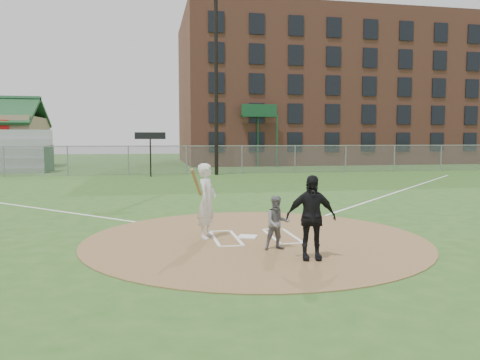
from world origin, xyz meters
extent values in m
plane|color=#2C551D|center=(0.00, 0.00, 0.00)|extent=(140.00, 140.00, 0.00)
cylinder|color=olive|center=(0.00, 0.00, 0.01)|extent=(8.40, 8.40, 0.02)
cube|color=white|center=(-0.17, 0.14, 0.03)|extent=(0.59, 0.59, 0.03)
cube|color=white|center=(9.00, 9.00, 0.01)|extent=(17.04, 17.04, 0.01)
imported|color=slate|center=(0.22, -1.24, 0.62)|extent=(0.60, 0.48, 1.20)
imported|color=black|center=(0.66, -2.19, 0.89)|extent=(1.07, 0.58, 1.73)
cube|color=white|center=(-1.00, 0.15, 0.03)|extent=(0.08, 1.80, 0.01)
cube|color=white|center=(-0.45, 0.15, 0.03)|extent=(0.08, 1.80, 0.01)
cube|color=white|center=(-0.72, 1.05, 0.03)|extent=(0.62, 0.08, 0.01)
cube|color=white|center=(-0.72, -0.75, 0.03)|extent=(0.62, 0.08, 0.01)
cube|color=white|center=(1.00, 0.15, 0.03)|extent=(0.08, 1.80, 0.01)
cube|color=white|center=(0.45, 0.15, 0.03)|extent=(0.08, 1.80, 0.01)
cube|color=white|center=(0.72, 1.05, 0.03)|extent=(0.62, 0.08, 0.01)
cube|color=white|center=(0.72, -0.75, 0.03)|extent=(0.62, 0.08, 0.01)
imported|color=silver|center=(-1.17, 0.28, 0.95)|extent=(0.70, 0.80, 1.86)
cylinder|color=olive|center=(-1.47, -0.12, 1.45)|extent=(0.34, 0.57, 0.70)
cube|color=slate|center=(0.00, 22.00, 1.00)|extent=(56.00, 0.03, 2.00)
cube|color=gray|center=(0.00, 22.00, 2.00)|extent=(56.00, 0.06, 0.06)
cube|color=gray|center=(0.00, 22.00, 1.00)|extent=(56.08, 0.08, 2.00)
cube|color=#194728|center=(-10.00, 26.20, 1.00)|extent=(0.08, 3.20, 2.00)
cube|color=brown|center=(16.00, 38.00, 7.50)|extent=(30.00, 16.00, 15.00)
cube|color=black|center=(15.90, 29.94, 7.40)|extent=(26.60, 0.10, 12.20)
cube|color=#194728|center=(7.00, 29.34, 4.50)|extent=(3.20, 1.00, 0.15)
cube|color=#194728|center=(7.00, 29.84, 2.25)|extent=(0.12, 0.12, 4.50)
cube|color=#194728|center=(8.50, 28.89, 2.25)|extent=(0.12, 0.12, 4.50)
cube|color=#194728|center=(7.00, 29.34, 5.05)|extent=(3.20, 0.08, 1.00)
cylinder|color=black|center=(2.00, 21.00, 6.00)|extent=(0.26, 0.26, 12.00)
cylinder|color=black|center=(-2.50, 20.20, 1.30)|extent=(0.10, 0.10, 2.60)
cube|color=black|center=(-2.50, 20.20, 2.70)|extent=(2.00, 0.10, 0.45)
camera|label=1|loc=(-2.54, -11.15, 2.47)|focal=35.00mm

